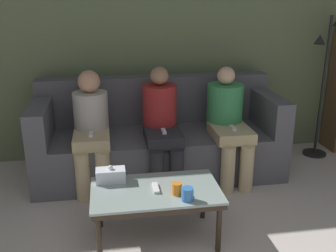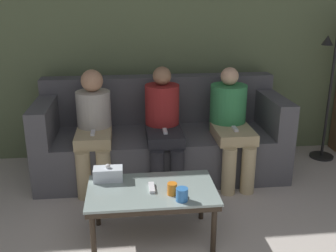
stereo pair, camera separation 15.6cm
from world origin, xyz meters
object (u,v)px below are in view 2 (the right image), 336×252
at_px(coffee_table, 152,194).
at_px(seated_person_mid_left, 163,122).
at_px(standing_lamp, 334,74).
at_px(couch, 161,139).
at_px(seated_person_left_end, 94,125).
at_px(cup_near_right, 182,195).
at_px(cup_near_left, 172,189).
at_px(game_remote, 152,188).
at_px(seated_person_mid_right, 231,120).
at_px(tissue_box, 108,174).

xyz_separation_m(coffee_table, seated_person_mid_left, (0.18, 0.97, 0.23)).
bearing_deg(standing_lamp, couch, -175.58).
bearing_deg(seated_person_mid_left, seated_person_left_end, 179.09).
bearing_deg(coffee_table, cup_near_right, -44.91).
height_order(coffee_table, seated_person_mid_left, seated_person_mid_left).
xyz_separation_m(standing_lamp, seated_person_mid_left, (-1.86, -0.37, -0.36)).
xyz_separation_m(coffee_table, cup_near_left, (0.14, -0.10, 0.09)).
distance_m(coffee_table, game_remote, 0.05).
xyz_separation_m(cup_near_right, seated_person_left_end, (-0.67, 1.18, 0.14)).
bearing_deg(cup_near_right, couch, 90.49).
bearing_deg(seated_person_mid_left, cup_near_left, -92.36).
relative_size(seated_person_left_end, seated_person_mid_right, 1.00).
bearing_deg(tissue_box, seated_person_mid_left, 57.75).
relative_size(cup_near_left, tissue_box, 0.39).
xyz_separation_m(cup_near_right, standing_lamp, (1.84, 1.54, 0.50)).
bearing_deg(tissue_box, couch, 63.93).
distance_m(cup_near_right, game_remote, 0.28).
height_order(tissue_box, seated_person_mid_right, seated_person_mid_right).
distance_m(coffee_table, seated_person_mid_left, 1.02).
xyz_separation_m(tissue_box, seated_person_left_end, (-0.15, 0.80, 0.13)).
height_order(coffee_table, tissue_box, tissue_box).
height_order(game_remote, seated_person_left_end, seated_person_left_end).
bearing_deg(couch, standing_lamp, 4.42).
distance_m(cup_near_right, seated_person_left_end, 1.36).
height_order(cup_near_right, standing_lamp, standing_lamp).
bearing_deg(cup_near_right, seated_person_left_end, 119.52).
relative_size(coffee_table, game_remote, 6.25).
bearing_deg(cup_near_right, tissue_box, 143.90).
height_order(couch, coffee_table, couch).
xyz_separation_m(cup_near_right, seated_person_mid_right, (0.64, 1.17, 0.14)).
height_order(tissue_box, seated_person_mid_left, seated_person_mid_left).
height_order(coffee_table, standing_lamp, standing_lamp).
relative_size(tissue_box, seated_person_mid_left, 0.20).
height_order(tissue_box, game_remote, tissue_box).
xyz_separation_m(coffee_table, standing_lamp, (2.04, 1.35, 0.59)).
distance_m(couch, cup_near_left, 1.31).
bearing_deg(cup_near_left, tissue_box, 148.54).
bearing_deg(seated_person_mid_left, tissue_box, -122.25).
height_order(cup_near_left, tissue_box, tissue_box).
height_order(game_remote, seated_person_mid_left, seated_person_mid_left).
distance_m(tissue_box, seated_person_left_end, 0.83).
height_order(cup_near_right, seated_person_left_end, seated_person_left_end).
relative_size(coffee_table, standing_lamp, 0.60).
bearing_deg(cup_near_left, cup_near_right, -59.32).
xyz_separation_m(tissue_box, standing_lamp, (2.36, 1.17, 0.49)).
bearing_deg(seated_person_left_end, couch, 18.50).
bearing_deg(game_remote, seated_person_mid_left, 79.39).
height_order(cup_near_left, cup_near_right, cup_near_right).
xyz_separation_m(cup_near_right, tissue_box, (-0.51, 0.37, 0.00)).
relative_size(couch, tissue_box, 11.03).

